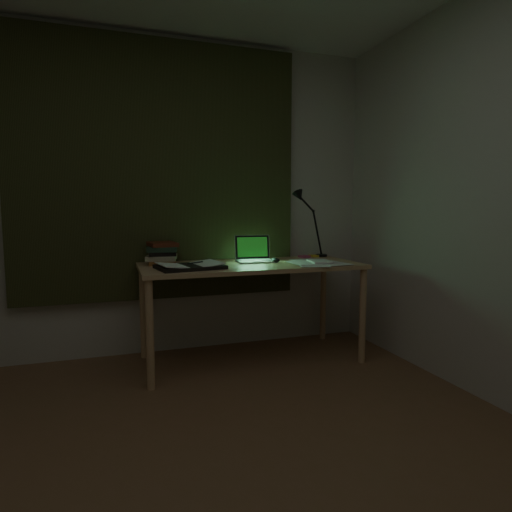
{
  "coord_description": "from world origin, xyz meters",
  "views": [
    {
      "loc": [
        -0.36,
        -1.49,
        1.15
      ],
      "look_at": [
        0.62,
        1.44,
        0.82
      ],
      "focal_mm": 30.0,
      "sensor_mm": 36.0,
      "label": 1
    }
  ],
  "objects_px": {
    "desk_lamp": "(322,226)",
    "open_textbook": "(190,266)",
    "laptop": "(256,249)",
    "loose_papers": "(313,262)",
    "desk": "(251,312)",
    "book_stack": "(163,252)"
  },
  "relations": [
    {
      "from": "desk_lamp",
      "to": "open_textbook",
      "type": "bearing_deg",
      "value": -159.75
    },
    {
      "from": "laptop",
      "to": "loose_papers",
      "type": "distance_m",
      "value": 0.45
    },
    {
      "from": "loose_papers",
      "to": "laptop",
      "type": "bearing_deg",
      "value": 154.27
    },
    {
      "from": "desk",
      "to": "laptop",
      "type": "relative_size",
      "value": 5.11
    },
    {
      "from": "book_stack",
      "to": "loose_papers",
      "type": "bearing_deg",
      "value": -16.06
    },
    {
      "from": "book_stack",
      "to": "desk",
      "type": "bearing_deg",
      "value": -18.45
    },
    {
      "from": "laptop",
      "to": "loose_papers",
      "type": "height_order",
      "value": "laptop"
    },
    {
      "from": "desk",
      "to": "loose_papers",
      "type": "relative_size",
      "value": 4.52
    },
    {
      "from": "open_textbook",
      "to": "book_stack",
      "type": "distance_m",
      "value": 0.37
    },
    {
      "from": "open_textbook",
      "to": "desk_lamp",
      "type": "distance_m",
      "value": 1.31
    },
    {
      "from": "open_textbook",
      "to": "book_stack",
      "type": "xyz_separation_m",
      "value": [
        -0.15,
        0.33,
        0.07
      ]
    },
    {
      "from": "laptop",
      "to": "open_textbook",
      "type": "xyz_separation_m",
      "value": [
        -0.55,
        -0.21,
        -0.08
      ]
    },
    {
      "from": "open_textbook",
      "to": "desk",
      "type": "bearing_deg",
      "value": 4.65
    },
    {
      "from": "open_textbook",
      "to": "book_stack",
      "type": "height_order",
      "value": "book_stack"
    },
    {
      "from": "desk",
      "to": "loose_papers",
      "type": "bearing_deg",
      "value": -12.7
    },
    {
      "from": "desk",
      "to": "desk_lamp",
      "type": "distance_m",
      "value": 1.02
    },
    {
      "from": "open_textbook",
      "to": "loose_papers",
      "type": "relative_size",
      "value": 1.21
    },
    {
      "from": "laptop",
      "to": "book_stack",
      "type": "height_order",
      "value": "laptop"
    },
    {
      "from": "loose_papers",
      "to": "open_textbook",
      "type": "bearing_deg",
      "value": -178.91
    },
    {
      "from": "desk",
      "to": "laptop",
      "type": "distance_m",
      "value": 0.49
    },
    {
      "from": "desk",
      "to": "loose_papers",
      "type": "height_order",
      "value": "loose_papers"
    },
    {
      "from": "desk",
      "to": "book_stack",
      "type": "height_order",
      "value": "book_stack"
    }
  ]
}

